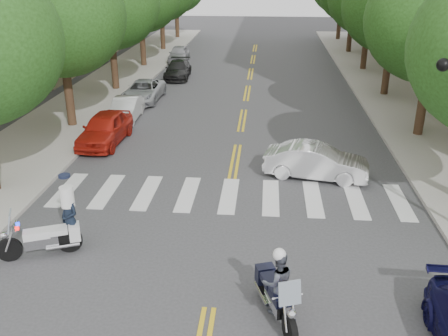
# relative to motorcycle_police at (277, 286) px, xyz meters

# --- Properties ---
(ground) EXTENTS (140.00, 140.00, 0.00)m
(ground) POSITION_rel_motorcycle_police_xyz_m (-1.66, 0.15, -0.87)
(ground) COLOR #38383A
(ground) RESTS_ON ground
(sidewalk_left) EXTENTS (5.00, 60.00, 0.15)m
(sidewalk_left) POSITION_rel_motorcycle_police_xyz_m (-11.16, 22.15, -0.79)
(sidewalk_left) COLOR #9E9991
(sidewalk_left) RESTS_ON ground
(sidewalk_right) EXTENTS (5.00, 60.00, 0.15)m
(sidewalk_right) POSITION_rel_motorcycle_police_xyz_m (7.84, 22.15, -0.79)
(sidewalk_right) COLOR #9E9991
(sidewalk_right) RESTS_ON ground
(tree_l_1) EXTENTS (6.40, 6.40, 8.45)m
(tree_l_1) POSITION_rel_motorcycle_police_xyz_m (-10.46, 14.15, 4.69)
(tree_l_1) COLOR #382316
(tree_l_1) RESTS_ON ground
(tree_l_2) EXTENTS (6.40, 6.40, 8.45)m
(tree_l_2) POSITION_rel_motorcycle_police_xyz_m (-10.46, 22.15, 4.69)
(tree_l_2) COLOR #382316
(tree_l_2) RESTS_ON ground
(tree_r_1) EXTENTS (6.40, 6.40, 8.45)m
(tree_r_1) POSITION_rel_motorcycle_police_xyz_m (7.14, 14.15, 4.69)
(tree_r_1) COLOR #382316
(tree_r_1) RESTS_ON ground
(tree_r_2) EXTENTS (6.40, 6.40, 8.45)m
(tree_r_2) POSITION_rel_motorcycle_police_xyz_m (7.14, 22.15, 4.69)
(tree_r_2) COLOR #382316
(tree_r_2) RESTS_ON ground
(motorcycle_police) EXTENTS (1.09, 2.33, 1.95)m
(motorcycle_police) POSITION_rel_motorcycle_police_xyz_m (0.00, 0.00, 0.00)
(motorcycle_police) COLOR black
(motorcycle_police) RESTS_ON ground
(motorcycle_parked) EXTENTS (2.30, 1.21, 1.56)m
(motorcycle_parked) POSITION_rel_motorcycle_police_xyz_m (-6.70, 2.21, -0.33)
(motorcycle_parked) COLOR black
(motorcycle_parked) RESTS_ON ground
(officer_standing) EXTENTS (0.85, 0.81, 1.96)m
(officer_standing) POSITION_rel_motorcycle_police_xyz_m (-6.11, 2.64, 0.11)
(officer_standing) COLOR black
(officer_standing) RESTS_ON ground
(convertible) EXTENTS (4.33, 2.21, 1.36)m
(convertible) POSITION_rel_motorcycle_police_xyz_m (1.67, 8.65, -0.19)
(convertible) COLOR silver
(convertible) RESTS_ON ground
(parked_car_a) EXTENTS (1.91, 4.40, 1.48)m
(parked_car_a) POSITION_rel_motorcycle_police_xyz_m (-7.96, 11.88, -0.13)
(parked_car_a) COLOR red
(parked_car_a) RESTS_ON ground
(parked_car_b) EXTENTS (1.42, 3.79, 1.24)m
(parked_car_b) POSITION_rel_motorcycle_police_xyz_m (-7.96, 15.56, -0.25)
(parked_car_b) COLOR silver
(parked_car_b) RESTS_ON ground
(parked_car_c) EXTENTS (2.13, 4.48, 1.23)m
(parked_car_c) POSITION_rel_motorcycle_police_xyz_m (-7.96, 19.65, -0.25)
(parked_car_c) COLOR #A9ACB1
(parked_car_c) RESTS_ON ground
(parked_car_d) EXTENTS (1.97, 4.36, 1.24)m
(parked_car_d) POSITION_rel_motorcycle_police_xyz_m (-6.96, 26.24, -0.25)
(parked_car_d) COLOR black
(parked_car_d) RESTS_ON ground
(parked_car_e) EXTENTS (1.69, 3.94, 1.33)m
(parked_car_e) POSITION_rel_motorcycle_police_xyz_m (-7.96, 32.53, -0.20)
(parked_car_e) COLOR #A5A5AB
(parked_car_e) RESTS_ON ground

